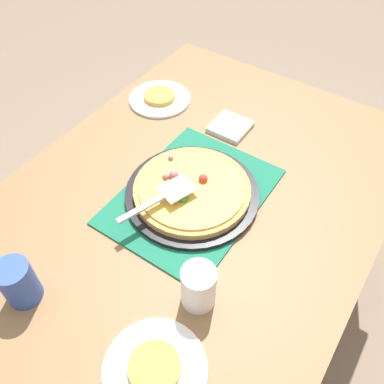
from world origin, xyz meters
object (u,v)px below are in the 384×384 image
at_px(pizza, 192,189).
at_px(plate_far_right, 155,369).
at_px(pizza_server, 162,197).
at_px(napkin_stack, 230,127).
at_px(cup_far, 18,283).
at_px(cup_near, 198,287).
at_px(served_slice_left, 160,96).
at_px(pizza_pan, 192,194).
at_px(served_slice_right, 155,367).
at_px(plate_near_left, 160,99).

relative_size(pizza, plate_far_right, 1.50).
distance_m(plate_far_right, pizza_server, 0.42).
bearing_deg(napkin_stack, pizza, -169.11).
relative_size(cup_far, napkin_stack, 1.00).
xyz_separation_m(pizza_server, napkin_stack, (0.41, 0.03, -0.06)).
relative_size(plate_far_right, cup_near, 1.83).
height_order(served_slice_left, pizza_server, pizza_server).
bearing_deg(pizza_pan, plate_far_right, -155.17).
bearing_deg(cup_far, cup_near, -57.49).
distance_m(cup_near, pizza_server, 0.27).
bearing_deg(served_slice_right, pizza_pan, 24.83).
bearing_deg(served_slice_right, pizza_server, 34.14).
bearing_deg(napkin_stack, served_slice_left, 91.04).
distance_m(pizza_pan, served_slice_left, 0.47).
distance_m(plate_near_left, pizza_server, 0.52).
xyz_separation_m(plate_near_left, pizza_server, (-0.41, -0.32, 0.06)).
xyz_separation_m(plate_near_left, served_slice_right, (-0.75, -0.55, 0.01)).
xyz_separation_m(cup_far, napkin_stack, (0.79, -0.09, -0.05)).
height_order(served_slice_right, cup_far, cup_far).
relative_size(cup_near, cup_far, 1.00).
bearing_deg(cup_near, pizza_pan, 36.62).
height_order(pizza, served_slice_right, pizza).
bearing_deg(plate_near_left, cup_far, -165.84).
xyz_separation_m(pizza_pan, cup_near, (-0.25, -0.19, 0.05)).
bearing_deg(served_slice_right, plate_near_left, 36.41).
bearing_deg(cup_far, napkin_stack, -6.56).
height_order(pizza, plate_near_left, pizza).
height_order(served_slice_left, served_slice_right, same).
distance_m(pizza_pan, pizza, 0.02).
relative_size(plate_near_left, served_slice_right, 2.00).
relative_size(pizza_pan, pizza, 1.15).
relative_size(served_slice_right, cup_far, 0.92).
xyz_separation_m(served_slice_left, napkin_stack, (0.01, -0.29, -0.01)).
xyz_separation_m(pizza_pan, napkin_stack, (0.32, 0.06, -0.01)).
bearing_deg(pizza, served_slice_right, -155.07).
bearing_deg(pizza, pizza_server, 161.52).
distance_m(cup_near, napkin_stack, 0.63).
xyz_separation_m(cup_near, pizza_server, (0.16, 0.22, 0.01)).
height_order(pizza_server, napkin_stack, pizza_server).
bearing_deg(pizza, plate_far_right, -155.07).
bearing_deg(served_slice_left, pizza_server, -141.77).
distance_m(pizza_server, napkin_stack, 0.42).
bearing_deg(served_slice_left, plate_far_right, -143.59).
relative_size(plate_near_left, served_slice_left, 2.00).
xyz_separation_m(plate_far_right, served_slice_left, (0.75, 0.55, 0.01)).
distance_m(plate_near_left, plate_far_right, 0.93).
distance_m(pizza, plate_near_left, 0.47).
bearing_deg(pizza_server, served_slice_left, 38.23).
distance_m(pizza, served_slice_left, 0.47).
height_order(plate_far_right, cup_far, cup_far).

